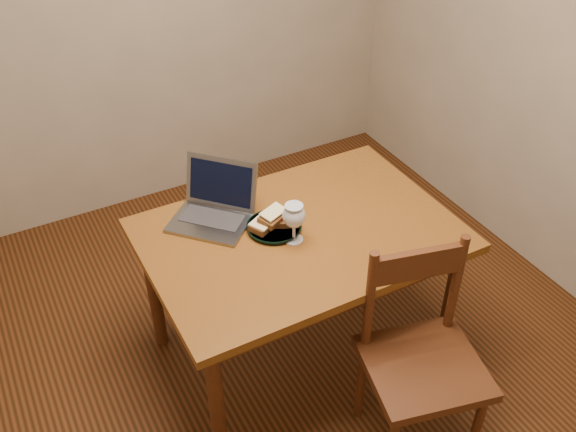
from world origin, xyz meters
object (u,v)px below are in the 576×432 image
chair (423,352)px  laptop (215,204)px  table (300,247)px  plate (274,227)px  milk_glass (294,223)px

chair → laptop: bearing=130.3°
table → plate: 0.15m
chair → laptop: 1.06m
table → laptop: size_ratio=2.96×
table → chair: size_ratio=2.45×
table → milk_glass: bearing=-144.2°
plate → laptop: 0.28m
chair → plate: (-0.28, 0.70, 0.24)m
chair → milk_glass: milk_glass is taller
table → laptop: (-0.27, 0.27, 0.15)m
milk_glass → plate: bearing=109.5°
chair → milk_glass: size_ratio=2.93×
chair → laptop: size_ratio=1.21×
plate → laptop: size_ratio=0.54×
laptop → milk_glass: bearing=-8.4°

